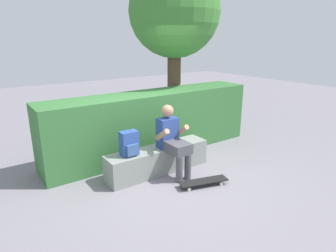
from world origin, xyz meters
TOP-DOWN VIEW (x-y plane):
  - ground_plane at (0.00, 0.00)m, footprint 24.00×24.00m
  - bench_main at (0.00, 0.38)m, footprint 1.90×0.42m
  - person_skater at (0.15, 0.18)m, footprint 0.49×0.62m
  - skateboard_near_person at (0.30, -0.47)m, footprint 0.82×0.42m
  - backpack_on_bench at (-0.56, 0.38)m, footprint 0.28×0.23m
  - hedge_row at (0.45, 1.25)m, footprint 4.45×0.79m
  - tree_behind_bench at (1.37, 1.78)m, footprint 1.96×1.96m

SIDE VIEW (x-z plane):
  - ground_plane at x=0.00m, z-range 0.00..0.00m
  - skateboard_near_person at x=0.30m, z-range 0.03..0.12m
  - bench_main at x=0.00m, z-range 0.00..0.45m
  - hedge_row at x=0.45m, z-range 0.00..1.25m
  - backpack_on_bench at x=-0.56m, z-range 0.45..0.85m
  - person_skater at x=0.15m, z-range 0.05..1.25m
  - tree_behind_bench at x=1.37m, z-range 0.87..4.67m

